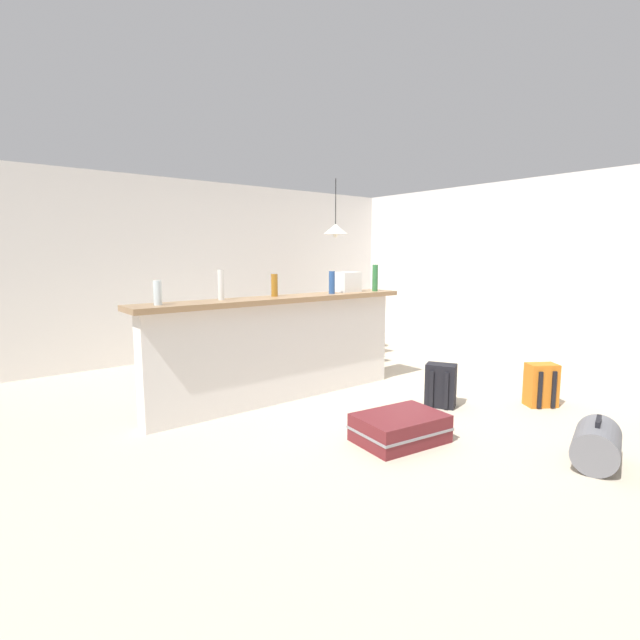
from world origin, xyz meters
TOP-DOWN VIEW (x-y plane):
  - ground_plane at (0.00, 0.00)m, footprint 13.00×13.00m
  - wall_back at (0.00, 3.05)m, footprint 6.60×0.10m
  - wall_right at (3.05, 0.30)m, footprint 0.10×6.00m
  - partition_half_wall at (-0.78, 0.45)m, footprint 2.80×0.20m
  - bar_countertop at (-0.78, 0.45)m, footprint 2.96×0.40m
  - bottle_clear at (-2.00, 0.44)m, footprint 0.07×0.07m
  - bottle_white at (-1.39, 0.51)m, footprint 0.06×0.06m
  - bottle_amber at (-0.80, 0.51)m, footprint 0.07×0.07m
  - bottle_blue at (-0.14, 0.41)m, footprint 0.06×0.06m
  - bottle_green at (0.47, 0.38)m, footprint 0.06×0.06m
  - grocery_bag at (0.16, 0.49)m, footprint 0.26×0.18m
  - dining_table at (0.96, 1.73)m, footprint 1.10×0.80m
  - dining_chair_near_partition at (0.95, 1.22)m, footprint 0.42×0.42m
  - pendant_lamp at (0.98, 1.67)m, footprint 0.34×0.34m
  - suitcase_flat_maroon at (-0.64, -1.03)m, footprint 0.86×0.57m
  - backpack_black at (0.33, -0.68)m, footprint 0.32×0.33m
  - backpack_orange at (1.10, -1.28)m, footprint 0.33×0.33m
  - duffel_bag_grey at (0.11, -2.18)m, footprint 0.55×0.43m

SIDE VIEW (x-z plane):
  - ground_plane at x=0.00m, z-range -0.05..0.00m
  - suitcase_flat_maroon at x=-0.64m, z-range 0.00..0.22m
  - duffel_bag_grey at x=0.11m, z-range -0.02..0.32m
  - backpack_black at x=0.33m, z-range -0.01..0.41m
  - backpack_orange at x=1.10m, z-range -0.01..0.41m
  - partition_half_wall at x=-0.78m, z-range 0.00..1.01m
  - dining_chair_near_partition at x=0.95m, z-range 0.05..0.98m
  - dining_table at x=0.96m, z-range 0.28..1.02m
  - bar_countertop at x=-0.78m, z-range 1.01..1.06m
  - bottle_clear at x=-2.00m, z-range 1.06..1.26m
  - grocery_bag at x=0.16m, z-range 1.06..1.28m
  - bottle_amber at x=-0.80m, z-range 1.06..1.28m
  - bottle_blue at x=-0.14m, z-range 1.06..1.29m
  - bottle_white at x=-1.39m, z-range 1.06..1.33m
  - bottle_green at x=0.47m, z-range 1.06..1.35m
  - wall_back at x=0.00m, z-range 0.00..2.50m
  - wall_right at x=3.05m, z-range 0.00..2.50m
  - pendant_lamp at x=0.98m, z-range 1.42..2.22m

